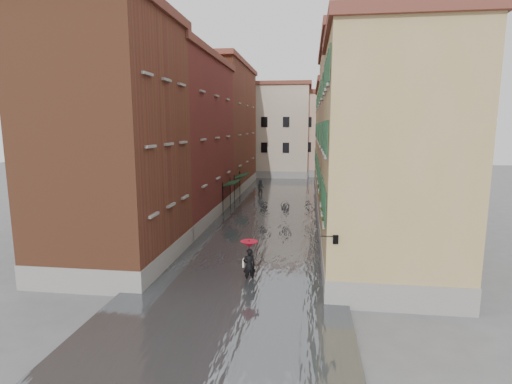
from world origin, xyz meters
The scene contains 16 objects.
ground centered at (0.00, 0.00, 0.00)m, with size 120.00×120.00×0.00m, color #5A595C.
floodwater centered at (0.00, 13.00, 0.10)m, with size 10.00×60.00×0.20m, color #4F5358.
building_left_near centered at (-7.00, -2.00, 6.50)m, with size 6.00×8.00×13.00m, color brown.
building_left_mid centered at (-7.00, 9.00, 6.25)m, with size 6.00×14.00×12.50m, color #5C1F1D.
building_left_far centered at (-7.00, 24.00, 7.00)m, with size 6.00×16.00×14.00m, color brown.
building_right_near centered at (7.00, -2.00, 5.75)m, with size 6.00×8.00×11.50m, color #A18C53.
building_right_mid centered at (7.00, 9.00, 6.50)m, with size 6.00×14.00×13.00m, color tan.
building_right_far centered at (7.00, 24.00, 5.75)m, with size 6.00×16.00×11.50m, color #A18C53.
building_end_cream centered at (-3.00, 38.00, 6.50)m, with size 12.00×9.00×13.00m, color #B9A793.
building_end_pink centered at (6.00, 40.00, 6.00)m, with size 10.00×9.00×12.00m, color tan.
awning_near centered at (-3.48, 12.29, 2.47)m, with size 1.09×3.26×2.80m.
awning_far centered at (-3.48, 17.48, 2.47)m, with size 1.09×3.19×2.80m.
wall_lantern centered at (4.33, -6.00, 3.01)m, with size 0.71×0.22×0.35m.
window_planters centered at (4.12, 0.63, 3.51)m, with size 0.59×10.68×0.84m.
pedestrian_main centered at (0.46, -3.62, 1.21)m, with size 0.89×0.89×2.06m.
pedestrian_far centered at (-1.91, 20.47, 0.87)m, with size 0.85×0.66×1.75m, color black.
Camera 1 is at (3.22, -21.82, 7.52)m, focal length 28.00 mm.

